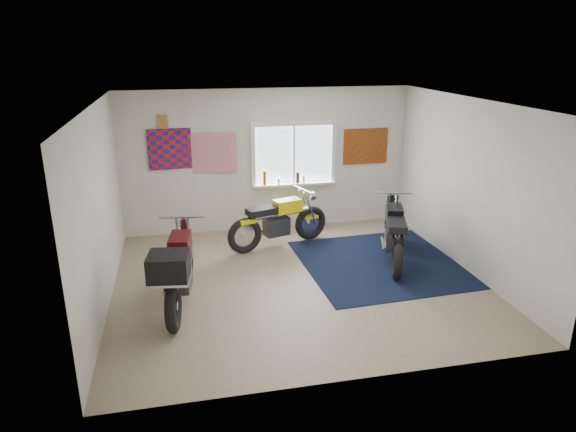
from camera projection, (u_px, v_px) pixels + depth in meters
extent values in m
plane|color=#9E896B|center=(297.00, 281.00, 7.89)|extent=(5.50, 5.50, 0.00)
plane|color=white|center=(299.00, 103.00, 7.03)|extent=(5.50, 5.50, 0.00)
plane|color=silver|center=(268.00, 161.00, 9.77)|extent=(5.50, 0.00, 5.50)
plane|color=silver|center=(355.00, 267.00, 5.14)|extent=(5.50, 0.00, 5.50)
plane|color=silver|center=(100.00, 209.00, 6.91)|extent=(0.00, 5.00, 5.00)
plane|color=silver|center=(469.00, 186.00, 8.01)|extent=(0.00, 5.00, 5.00)
cube|color=black|center=(380.00, 263.00, 8.52)|extent=(2.62, 2.71, 0.01)
cube|color=white|center=(294.00, 154.00, 9.83)|extent=(1.50, 0.02, 1.10)
cube|color=white|center=(294.00, 124.00, 9.62)|extent=(1.66, 0.06, 0.08)
cube|color=white|center=(294.00, 184.00, 10.00)|extent=(1.66, 0.06, 0.08)
cube|color=white|center=(253.00, 156.00, 9.65)|extent=(0.08, 0.06, 1.10)
cube|color=white|center=(333.00, 153.00, 9.97)|extent=(0.08, 0.06, 1.10)
cube|color=white|center=(294.00, 155.00, 9.81)|extent=(0.04, 0.06, 1.10)
cube|color=white|center=(294.00, 184.00, 9.94)|extent=(1.60, 0.16, 0.04)
cylinder|color=brown|center=(265.00, 178.00, 9.76)|extent=(0.07, 0.07, 0.28)
cylinder|color=silver|center=(279.00, 181.00, 9.84)|extent=(0.06, 0.06, 0.12)
cylinder|color=black|center=(298.00, 178.00, 9.90)|extent=(0.06, 0.06, 0.22)
cylinder|color=gold|center=(304.00, 179.00, 9.94)|extent=(0.05, 0.05, 0.14)
plane|color=red|center=(176.00, 149.00, 9.32)|extent=(1.00, 0.07, 1.00)
plane|color=red|center=(212.00, 153.00, 9.46)|extent=(0.90, 0.09, 0.90)
cube|color=#A4672E|center=(162.00, 122.00, 9.12)|extent=(0.18, 0.02, 0.24)
cube|color=#A54C14|center=(366.00, 146.00, 10.08)|extent=(0.90, 0.03, 0.70)
torus|color=black|center=(310.00, 223.00, 9.50)|extent=(0.65, 0.31, 0.64)
torus|color=black|center=(245.00, 236.00, 8.86)|extent=(0.65, 0.31, 0.64)
cylinder|color=silver|center=(310.00, 223.00, 9.50)|extent=(0.13, 0.12, 0.11)
cylinder|color=silver|center=(245.00, 236.00, 8.86)|extent=(0.13, 0.12, 0.11)
cylinder|color=silver|center=(279.00, 214.00, 9.09)|extent=(1.18, 0.45, 0.09)
cube|color=#333235|center=(276.00, 226.00, 9.14)|extent=(0.49, 0.39, 0.33)
cylinder|color=silver|center=(272.00, 228.00, 9.29)|extent=(0.52, 0.22, 0.07)
cube|color=yellow|center=(287.00, 206.00, 9.13)|extent=(0.53, 0.38, 0.23)
cube|color=black|center=(262.00, 211.00, 8.90)|extent=(0.58, 0.42, 0.12)
cube|color=yellow|center=(247.00, 221.00, 8.80)|extent=(0.32, 0.23, 0.08)
cube|color=yellow|center=(310.00, 217.00, 9.46)|extent=(0.30, 0.21, 0.05)
cylinder|color=silver|center=(303.00, 190.00, 9.20)|extent=(0.21, 0.58, 0.03)
cylinder|color=silver|center=(312.00, 196.00, 9.34)|extent=(0.14, 0.18, 0.15)
torus|color=black|center=(390.00, 228.00, 9.23)|extent=(0.33, 0.64, 0.64)
torus|color=black|center=(397.00, 259.00, 7.90)|extent=(0.33, 0.64, 0.64)
cylinder|color=silver|center=(390.00, 228.00, 9.23)|extent=(0.13, 0.14, 0.11)
cylinder|color=silver|center=(397.00, 259.00, 7.90)|extent=(0.13, 0.14, 0.11)
cylinder|color=silver|center=(394.00, 225.00, 8.47)|extent=(0.49, 1.23, 0.09)
cube|color=#333235|center=(394.00, 239.00, 8.49)|extent=(0.41, 0.52, 0.34)
cylinder|color=silver|center=(384.00, 244.00, 8.54)|extent=(0.24, 0.55, 0.07)
cube|color=black|center=(394.00, 213.00, 8.59)|extent=(0.41, 0.56, 0.24)
cube|color=black|center=(397.00, 225.00, 8.09)|extent=(0.45, 0.62, 0.12)
cube|color=black|center=(398.00, 241.00, 7.85)|extent=(0.25, 0.34, 0.08)
cube|color=black|center=(390.00, 222.00, 9.19)|extent=(0.22, 0.31, 0.05)
cylinder|color=silver|center=(393.00, 193.00, 8.83)|extent=(0.60, 0.23, 0.04)
cylinder|color=silver|center=(392.00, 198.00, 9.07)|extent=(0.19, 0.15, 0.16)
torus|color=black|center=(187.00, 259.00, 7.85)|extent=(0.23, 0.70, 0.69)
torus|color=black|center=(173.00, 306.00, 6.45)|extent=(0.23, 0.70, 0.69)
cylinder|color=silver|center=(187.00, 259.00, 7.85)|extent=(0.12, 0.13, 0.12)
cylinder|color=silver|center=(173.00, 306.00, 6.45)|extent=(0.12, 0.13, 0.12)
cylinder|color=silver|center=(179.00, 259.00, 7.05)|extent=(0.28, 1.34, 0.10)
cube|color=#333235|center=(180.00, 276.00, 7.07)|extent=(0.36, 0.51, 0.36)
cylinder|color=silver|center=(168.00, 284.00, 7.09)|extent=(0.15, 0.59, 0.07)
cube|color=#3C090D|center=(180.00, 244.00, 7.18)|extent=(0.35, 0.56, 0.25)
cube|color=black|center=(175.00, 262.00, 6.66)|extent=(0.37, 0.62, 0.13)
cube|color=#3C090D|center=(172.00, 283.00, 6.40)|extent=(0.21, 0.34, 0.08)
cube|color=#3C090D|center=(186.00, 251.00, 7.81)|extent=(0.19, 0.31, 0.05)
cylinder|color=silver|center=(182.00, 217.00, 7.43)|extent=(0.66, 0.13, 0.04)
cylinder|color=silver|center=(184.00, 223.00, 7.69)|extent=(0.18, 0.13, 0.17)
cube|color=black|center=(169.00, 266.00, 6.16)|extent=(0.53, 0.51, 0.32)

